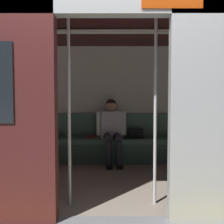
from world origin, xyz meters
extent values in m
plane|color=gray|center=(0.00, 0.00, 0.00)|extent=(60.00, 60.00, 0.00)
cube|color=#ADAFB5|center=(0.00, 0.00, 2.10)|extent=(2.17, 0.16, 0.20)
cube|color=#BF3F0C|center=(-0.54, 0.09, 2.10)|extent=(0.56, 0.02, 0.12)
cube|color=#351515|center=(0.00, -1.37, 2.26)|extent=(6.40, 2.91, 0.12)
cube|color=gray|center=(0.00, -1.37, 0.00)|extent=(6.08, 2.75, 0.01)
cube|color=silver|center=(0.00, -2.75, 1.10)|extent=(6.08, 0.10, 2.20)
cube|color=#4C7566|center=(0.00, -2.69, 0.68)|extent=(3.52, 0.06, 0.45)
cube|color=white|center=(0.00, -1.37, 2.17)|extent=(4.48, 0.16, 0.03)
cube|color=gray|center=(0.00, 0.00, 0.01)|extent=(1.09, 0.19, 0.01)
cube|color=#4C7566|center=(0.00, -2.47, 0.41)|extent=(2.83, 0.44, 0.09)
cube|color=#39574C|center=(0.00, -2.27, 0.18)|extent=(2.83, 0.04, 0.37)
cube|color=silver|center=(0.03, -2.45, 0.71)|extent=(0.40, 0.26, 0.50)
sphere|color=tan|center=(0.03, -2.45, 1.05)|extent=(0.21, 0.21, 0.21)
sphere|color=black|center=(0.03, -2.46, 1.09)|extent=(0.19, 0.19, 0.19)
cylinder|color=silver|center=(-0.21, -2.44, 0.74)|extent=(0.08, 0.08, 0.44)
cylinder|color=silver|center=(0.26, -2.39, 0.74)|extent=(0.08, 0.08, 0.44)
cylinder|color=#2D2D38|center=(-0.09, -2.26, 0.51)|extent=(0.18, 0.41, 0.14)
cylinder|color=#2D2D38|center=(0.09, -2.24, 0.51)|extent=(0.18, 0.41, 0.14)
cylinder|color=#2D2D38|center=(-0.11, -2.06, 0.25)|extent=(0.10, 0.10, 0.42)
cylinder|color=#2D2D38|center=(0.07, -2.04, 0.25)|extent=(0.10, 0.10, 0.42)
cube|color=black|center=(-0.12, -2.01, 0.03)|extent=(0.13, 0.23, 0.06)
cube|color=black|center=(0.06, -1.99, 0.03)|extent=(0.13, 0.23, 0.06)
cube|color=black|center=(-0.44, -2.46, 0.54)|extent=(0.26, 0.14, 0.17)
cube|color=black|center=(-0.44, -2.38, 0.53)|extent=(0.02, 0.01, 0.14)
cube|color=#B22D2D|center=(0.41, -2.50, 0.47)|extent=(0.17, 0.23, 0.03)
cylinder|color=silver|center=(0.48, -0.40, 1.09)|extent=(0.04, 0.04, 2.18)
cylinder|color=silver|center=(-0.48, -0.45, 1.09)|extent=(0.04, 0.04, 2.18)
camera|label=1|loc=(0.00, 2.64, 1.24)|focal=44.07mm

